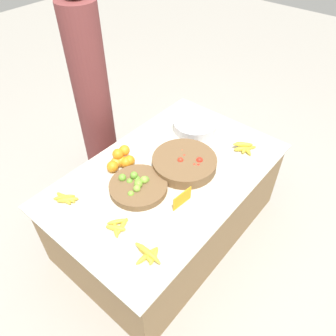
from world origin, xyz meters
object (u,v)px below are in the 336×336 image
object	(u,v)px
price_sign	(182,199)
vendor_person	(93,100)
metal_bowl	(195,126)
lime_bowl	(138,186)
tomato_basket	(184,163)

from	to	relation	value
price_sign	vendor_person	world-z (taller)	vendor_person
metal_bowl	vendor_person	world-z (taller)	vendor_person
lime_bowl	tomato_basket	distance (m)	0.38
tomato_basket	metal_bowl	bearing A→B (deg)	27.16
metal_bowl	price_sign	distance (m)	0.81
lime_bowl	price_sign	xyz separation A→B (m)	(0.08, -0.31, 0.02)
tomato_basket	metal_bowl	distance (m)	0.46
metal_bowl	vendor_person	xyz separation A→B (m)	(-0.41, 0.75, 0.14)
lime_bowl	tomato_basket	size ratio (longest dim) A/B	0.85
price_sign	vendor_person	distance (m)	1.20
metal_bowl	lime_bowl	bearing A→B (deg)	-172.18
metal_bowl	vendor_person	size ratio (longest dim) A/B	0.20
lime_bowl	tomato_basket	bearing A→B (deg)	-15.64
lime_bowl	price_sign	distance (m)	0.32
tomato_basket	price_sign	distance (m)	0.35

